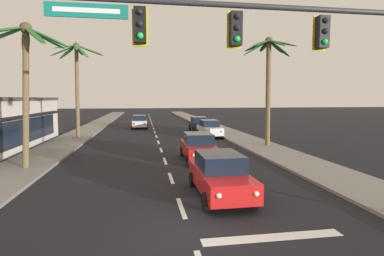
# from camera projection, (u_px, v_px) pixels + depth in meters

# --- Properties ---
(ground_plane) EXTENTS (220.00, 220.00, 0.00)m
(ground_plane) POSITION_uv_depth(u_px,v_px,m) (190.00, 233.00, 8.52)
(ground_plane) COLOR black
(sidewalk_right) EXTENTS (3.20, 110.00, 0.14)m
(sidewalk_right) POSITION_uv_depth(u_px,v_px,m) (237.00, 137.00, 29.40)
(sidewalk_right) COLOR gray
(sidewalk_right) RESTS_ON ground
(sidewalk_left) EXTENTS (3.20, 110.00, 0.14)m
(sidewalk_left) POSITION_uv_depth(u_px,v_px,m) (70.00, 140.00, 26.91)
(sidewalk_left) COLOR gray
(sidewalk_left) RESTS_ON ground
(lane_markings) EXTENTS (4.28, 86.08, 0.01)m
(lane_markings) POSITION_uv_depth(u_px,v_px,m) (163.00, 140.00, 27.36)
(lane_markings) COLOR silver
(lane_markings) RESTS_ON ground
(traffic_signal_mast) EXTENTS (10.62, 0.41, 6.97)m
(traffic_signal_mast) POSITION_uv_depth(u_px,v_px,m) (291.00, 52.00, 8.71)
(traffic_signal_mast) COLOR #2D2D33
(traffic_signal_mast) RESTS_ON ground
(sedan_lead_at_stop_bar) EXTENTS (1.96, 4.46, 1.68)m
(sedan_lead_at_stop_bar) POSITION_uv_depth(u_px,v_px,m) (220.00, 175.00, 11.70)
(sedan_lead_at_stop_bar) COLOR red
(sedan_lead_at_stop_bar) RESTS_ON ground
(sedan_third_in_queue) EXTENTS (2.02, 4.48, 1.68)m
(sedan_third_in_queue) POSITION_uv_depth(u_px,v_px,m) (198.00, 147.00, 18.44)
(sedan_third_in_queue) COLOR red
(sedan_third_in_queue) RESTS_ON ground
(sedan_oncoming_far) EXTENTS (2.00, 4.47, 1.68)m
(sedan_oncoming_far) POSITION_uv_depth(u_px,v_px,m) (139.00, 122.00, 38.34)
(sedan_oncoming_far) COLOR silver
(sedan_oncoming_far) RESTS_ON ground
(sedan_parked_nearest_kerb) EXTENTS (1.95, 4.45, 1.68)m
(sedan_parked_nearest_kerb) POSITION_uv_depth(u_px,v_px,m) (199.00, 124.00, 34.89)
(sedan_parked_nearest_kerb) COLOR black
(sedan_parked_nearest_kerb) RESTS_ON ground
(sedan_parked_mid_kerb) EXTENTS (1.99, 4.47, 1.68)m
(sedan_parked_mid_kerb) POSITION_uv_depth(u_px,v_px,m) (209.00, 128.00, 29.77)
(sedan_parked_mid_kerb) COLOR silver
(sedan_parked_mid_kerb) RESTS_ON ground
(palm_left_second) EXTENTS (4.39, 3.96, 7.68)m
(palm_left_second) POSITION_uv_depth(u_px,v_px,m) (27.00, 62.00, 15.50)
(palm_left_second) COLOR brown
(palm_left_second) RESTS_ON ground
(palm_left_third) EXTENTS (4.80, 4.99, 8.93)m
(palm_left_third) POSITION_uv_depth(u_px,v_px,m) (77.00, 69.00, 27.92)
(palm_left_third) COLOR brown
(palm_left_third) RESTS_ON ground
(palm_right_second) EXTENTS (4.06, 4.48, 8.48)m
(palm_right_second) POSITION_uv_depth(u_px,v_px,m) (269.00, 68.00, 23.18)
(palm_right_second) COLOR brown
(palm_right_second) RESTS_ON ground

